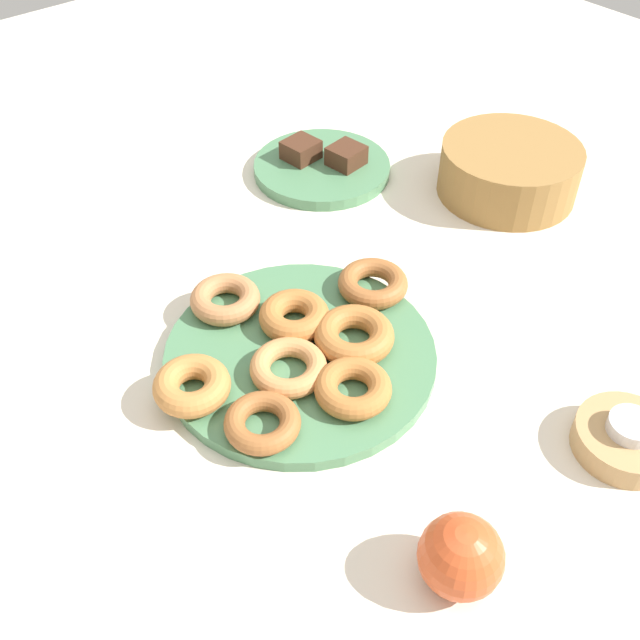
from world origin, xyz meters
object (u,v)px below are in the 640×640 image
candle_holder (625,439)px  tealight (631,426)px  donut_plate (300,355)px  donut_4 (373,283)px  cake_plate (322,168)px  donut_7 (288,367)px  donut_2 (294,316)px  donut_5 (225,299)px  apple (461,556)px  brownie_far (346,156)px  brownie_near (301,150)px  basket (509,170)px  donut_3 (262,423)px  donut_6 (354,335)px  donut_1 (192,386)px  donut_0 (355,387)px

candle_holder → tealight: bearing=0.0°
donut_plate → donut_4: (-0.02, 0.14, 0.02)m
cake_plate → candle_holder: 0.61m
donut_7 → candle_holder: 0.36m
donut_2 → cake_plate: donut_2 is taller
donut_5 → apple: (0.42, -0.04, 0.01)m
brownie_far → tealight: 0.59m
cake_plate → brownie_near: bearing=-153.4°
donut_2 → basket: basket is taller
donut_3 → donut_5: (-0.18, 0.08, 0.00)m
donut_6 → brownie_far: bearing=139.6°
donut_plate → donut_1: donut_1 is taller
apple → donut_2: bearing=165.8°
donut_7 → brownie_near: bearing=139.0°
donut_1 → candle_holder: donut_1 is taller
donut_4 → donut_5: (-0.09, -0.16, 0.00)m
donut_1 → donut_5: (-0.09, 0.11, -0.00)m
donut_plate → donut_0: size_ratio=3.74×
donut_2 → cake_plate: (-0.25, 0.26, -0.02)m
donut_5 → candle_holder: bearing=24.7°
donut_2 → donut_6: size_ratio=0.90×
donut_1 → apple: (0.32, 0.07, 0.01)m
donut_7 → cake_plate: (-0.31, 0.31, -0.02)m
candle_holder → brownie_near: bearing=172.2°
cake_plate → basket: size_ratio=1.03×
donut_1 → donut_7: 0.11m
donut_2 → donut_5: (-0.08, -0.04, -0.00)m
donut_6 → donut_3: bearing=-78.7°
donut_2 → donut_3: (0.10, -0.12, -0.00)m
donut_0 → tealight: tealight is taller
donut_3 → candle_holder: bearing=47.9°
tealight → donut_5: bearing=-155.3°
cake_plate → apple: apple is taller
donut_1 → donut_3: donut_1 is taller
donut_7 → brownie_near: size_ratio=1.75×
donut_4 → candle_holder: bearing=6.9°
donut_2 → donut_3: bearing=-50.8°
donut_1 → brownie_far: 0.50m
donut_plate → basket: basket is taller
donut_3 → donut_7: (-0.04, 0.07, 0.00)m
donut_3 → apple: (0.24, 0.04, 0.01)m
donut_5 → tealight: (0.43, 0.20, 0.01)m
donut_2 → tealight: (0.35, 0.15, 0.01)m
brownie_near → brownie_far: (0.06, 0.04, 0.00)m
donut_7 → cake_plate: donut_7 is taller
donut_5 → apple: size_ratio=1.12×
donut_7 → donut_2: bearing=136.5°
tealight → basket: 0.47m
donut_plate → brownie_far: size_ratio=6.37×
tealight → basket: size_ratio=0.23×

